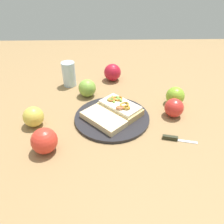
{
  "coord_description": "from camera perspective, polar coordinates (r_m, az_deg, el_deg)",
  "views": [
    {
      "loc": [
        0.68,
        -0.02,
        0.51
      ],
      "look_at": [
        0.0,
        0.0,
        0.03
      ],
      "focal_mm": 35.61,
      "sensor_mm": 36.0,
      "label": 1
    }
  ],
  "objects": [
    {
      "name": "apple_0",
      "position": [
        0.96,
        15.92,
        3.97
      ],
      "size": [
        0.08,
        0.08,
        0.08
      ],
      "primitive_type": "sphere",
      "rotation": [
        0.0,
        0.0,
        3.15
      ],
      "color": "#82AF2B",
      "rests_on": "ground_plane"
    },
    {
      "name": "apple_2",
      "position": [
        0.88,
        15.64,
        1.06
      ],
      "size": [
        0.1,
        0.1,
        0.07
      ],
      "primitive_type": "sphere",
      "rotation": [
        0.0,
        0.0,
        3.77
      ],
      "color": "red",
      "rests_on": "ground_plane"
    },
    {
      "name": "bread_slice_side",
      "position": [
        0.81,
        -2.23,
        -1.81
      ],
      "size": [
        0.18,
        0.18,
        0.02
      ],
      "primitive_type": "cube",
      "rotation": [
        0.0,
        0.0,
        0.77
      ],
      "color": "beige",
      "rests_on": "plate"
    },
    {
      "name": "knife",
      "position": [
        0.78,
        15.74,
        -6.59
      ],
      "size": [
        0.04,
        0.12,
        0.01
      ],
      "rotation": [
        0.0,
        0.0,
        1.33
      ],
      "color": "silver",
      "rests_on": "ground_plane"
    },
    {
      "name": "plate",
      "position": [
        0.85,
        0.0,
        -1.43
      ],
      "size": [
        0.28,
        0.28,
        0.01
      ],
      "primitive_type": "cylinder",
      "color": "#252428",
      "rests_on": "ground_plane"
    },
    {
      "name": "apple_1",
      "position": [
        1.12,
        0.12,
        10.14
      ],
      "size": [
        0.11,
        0.11,
        0.08
      ],
      "primitive_type": "sphere",
      "rotation": [
        0.0,
        0.0,
        5.12
      ],
      "color": "#B5182B",
      "rests_on": "ground_plane"
    },
    {
      "name": "apple_3",
      "position": [
        0.85,
        -19.52,
        -1.15
      ],
      "size": [
        0.11,
        0.11,
        0.07
      ],
      "primitive_type": "sphere",
      "rotation": [
        0.0,
        0.0,
        2.35
      ],
      "color": "gold",
      "rests_on": "ground_plane"
    },
    {
      "name": "apple_5",
      "position": [
        0.72,
        -16.99,
        -7.07
      ],
      "size": [
        0.12,
        0.12,
        0.08
      ],
      "primitive_type": "sphere",
      "rotation": [
        0.0,
        0.0,
        0.7
      ],
      "color": "red",
      "rests_on": "ground_plane"
    },
    {
      "name": "ground_plane",
      "position": [
        0.85,
        0.0,
        -1.75
      ],
      "size": [
        2.0,
        2.0,
        0.0
      ],
      "primitive_type": "plane",
      "color": "olive",
      "rests_on": "ground"
    },
    {
      "name": "drinking_glass",
      "position": [
        1.08,
        -11.0,
        9.54
      ],
      "size": [
        0.06,
        0.06,
        0.12
      ],
      "primitive_type": "cylinder",
      "color": "silver",
      "rests_on": "ground_plane"
    },
    {
      "name": "apple_4",
      "position": [
        0.98,
        -6.38,
        6.13
      ],
      "size": [
        0.08,
        0.08,
        0.08
      ],
      "primitive_type": "sphere",
      "rotation": [
        0.0,
        0.0,
        3.25
      ],
      "color": "#82AE40",
      "rests_on": "ground_plane"
    },
    {
      "name": "sandwich",
      "position": [
        0.86,
        2.08,
        1.22
      ],
      "size": [
        0.18,
        0.18,
        0.05
      ],
      "rotation": [
        0.0,
        0.0,
        0.78
      ],
      "color": "tan",
      "rests_on": "plate"
    }
  ]
}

